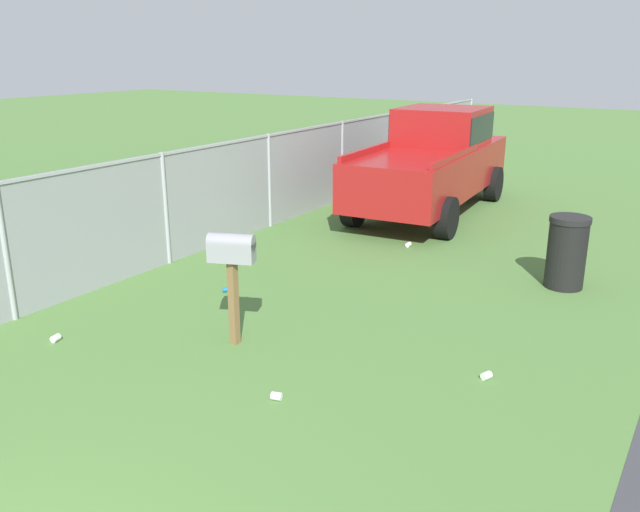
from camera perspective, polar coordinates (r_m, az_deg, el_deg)
The scene contains 9 objects.
mailbox at distance 7.31m, azimuth -7.69°, elevation -0.03°, with size 0.38×0.55×1.31m.
pickup_truck at distance 13.80m, azimuth 9.86°, elevation 8.37°, with size 5.40×2.40×2.09m.
trash_bin at distance 9.83m, azimuth 20.65°, elevation 0.33°, with size 0.56×0.56×1.03m.
fence_section at distance 13.49m, azimuth -1.01°, elevation 7.75°, with size 18.91×0.07×1.75m.
litter_can_near_hydrant at distance 9.25m, azimuth -8.08°, elevation -2.91°, with size 0.07×0.07×0.12m, color blue.
litter_cup_far_scatter at distance 11.34m, azimuth 7.69°, elevation 0.99°, with size 0.08×0.08×0.10m, color white.
litter_cup_by_mailbox at distance 6.48m, azimuth -3.80°, elevation -12.06°, with size 0.08×0.08×0.10m, color white.
litter_cup_midfield_b at distance 8.24m, azimuth -21.99°, elevation -6.64°, with size 0.08×0.08×0.10m, color white.
litter_cup_midfield_a at distance 7.04m, azimuth 14.25°, elevation -10.04°, with size 0.08×0.08×0.10m, color white.
Camera 1 is at (-0.95, -3.23, 3.23)m, focal length 36.83 mm.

